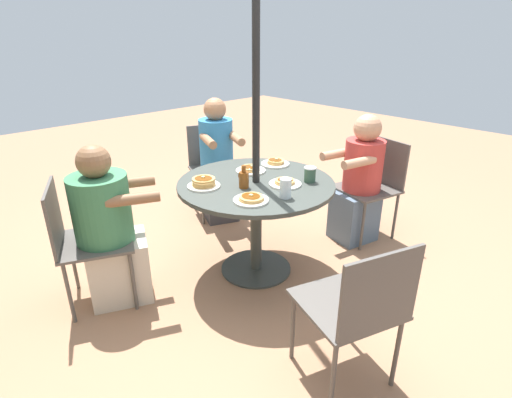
% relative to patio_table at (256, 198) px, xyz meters
% --- Properties ---
extents(ground_plane, '(12.00, 12.00, 0.00)m').
position_rel_patio_table_xyz_m(ground_plane, '(0.00, 0.00, -0.59)').
color(ground_plane, '#9E7051').
extents(patio_table, '(1.09, 1.09, 0.71)m').
position_rel_patio_table_xyz_m(patio_table, '(0.00, 0.00, 0.00)').
color(patio_table, '#383D38').
rests_on(patio_table, ground).
extents(umbrella_pole, '(0.05, 0.05, 2.44)m').
position_rel_patio_table_xyz_m(umbrella_pole, '(0.00, 0.00, 0.62)').
color(umbrella_pole, black).
rests_on(umbrella_pole, ground).
extents(patio_chair_north, '(0.56, 0.56, 0.84)m').
position_rel_patio_table_xyz_m(patio_chair_north, '(-1.10, 0.38, -0.10)').
color(patio_chair_north, '#514C47').
rests_on(patio_chair_north, ground).
extents(patio_chair_east, '(0.53, 0.53, 0.84)m').
position_rel_patio_table_xyz_m(patio_chair_east, '(-0.27, -1.14, -0.10)').
color(patio_chair_east, '#514C47').
rests_on(patio_chair_east, ground).
extents(diner_east, '(0.41, 0.52, 1.08)m').
position_rel_patio_table_xyz_m(diner_east, '(-0.23, -0.97, -0.09)').
color(diner_east, slate).
rests_on(diner_east, ground).
extents(patio_chair_south, '(0.58, 0.58, 0.84)m').
position_rel_patio_table_xyz_m(patio_chair_south, '(1.08, -0.45, -0.10)').
color(patio_chair_south, '#514C47').
rests_on(patio_chair_south, ground).
extents(diner_south, '(0.56, 0.46, 1.14)m').
position_rel_patio_table_xyz_m(diner_south, '(0.92, -0.39, -0.06)').
color(diner_south, '#3D3D42').
rests_on(diner_south, ground).
extents(patio_chair_west, '(0.59, 0.59, 0.84)m').
position_rel_patio_table_xyz_m(patio_chair_west, '(0.48, 1.06, -0.10)').
color(patio_chair_west, '#514C47').
rests_on(patio_chair_west, ground).
extents(diner_west, '(0.52, 0.59, 1.07)m').
position_rel_patio_table_xyz_m(diner_west, '(0.41, 0.90, -0.11)').
color(diner_west, beige).
rests_on(diner_west, ground).
extents(pancake_plate_a, '(0.22, 0.22, 0.05)m').
position_rel_patio_table_xyz_m(pancake_plate_a, '(0.16, -0.37, 0.14)').
color(pancake_plate_a, silver).
rests_on(pancake_plate_a, patio_table).
extents(pancake_plate_b, '(0.22, 0.22, 0.05)m').
position_rel_patio_table_xyz_m(pancake_plate_b, '(-0.18, -0.10, 0.14)').
color(pancake_plate_b, silver).
rests_on(pancake_plate_b, patio_table).
extents(pancake_plate_c, '(0.22, 0.22, 0.05)m').
position_rel_patio_table_xyz_m(pancake_plate_c, '(0.18, -0.12, 0.14)').
color(pancake_plate_c, silver).
rests_on(pancake_plate_c, patio_table).
extents(pancake_plate_d, '(0.22, 0.22, 0.05)m').
position_rel_patio_table_xyz_m(pancake_plate_d, '(-0.23, 0.26, 0.14)').
color(pancake_plate_d, silver).
rests_on(pancake_plate_d, patio_table).
extents(pancake_plate_e, '(0.22, 0.22, 0.07)m').
position_rel_patio_table_xyz_m(pancake_plate_e, '(0.17, 0.32, 0.15)').
color(pancake_plate_e, silver).
rests_on(pancake_plate_e, patio_table).
extents(syrup_bottle, '(0.09, 0.07, 0.15)m').
position_rel_patio_table_xyz_m(syrup_bottle, '(-0.02, 0.13, 0.18)').
color(syrup_bottle, brown).
rests_on(syrup_bottle, patio_table).
extents(coffee_cup, '(0.08, 0.08, 0.11)m').
position_rel_patio_table_xyz_m(coffee_cup, '(-0.26, -0.27, 0.17)').
color(coffee_cup, '#33513D').
rests_on(coffee_cup, patio_table).
extents(drinking_glass_a, '(0.07, 0.07, 0.13)m').
position_rel_patio_table_xyz_m(drinking_glass_a, '(-0.33, 0.06, 0.18)').
color(drinking_glass_a, silver).
rests_on(drinking_glass_a, patio_table).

